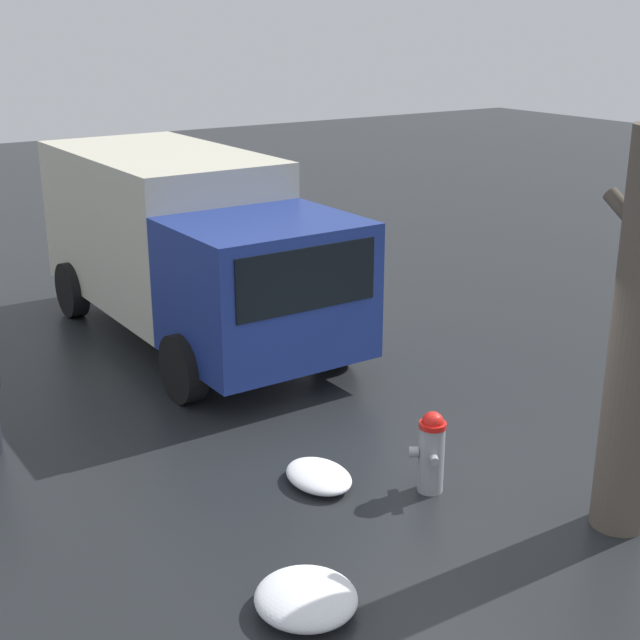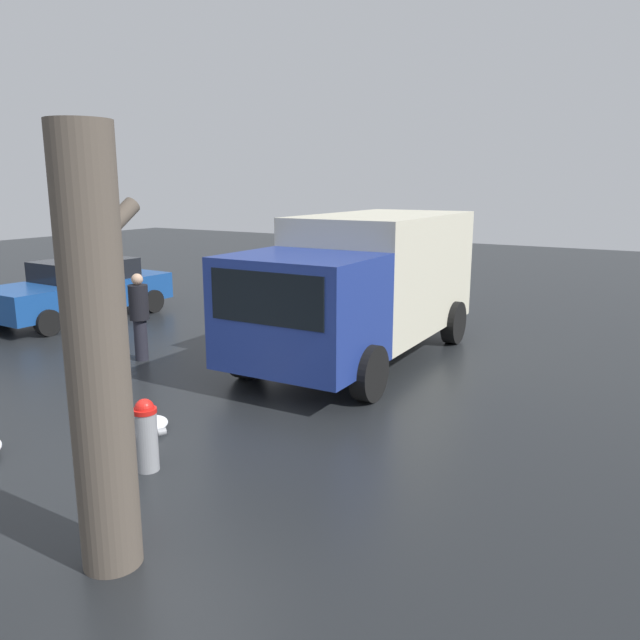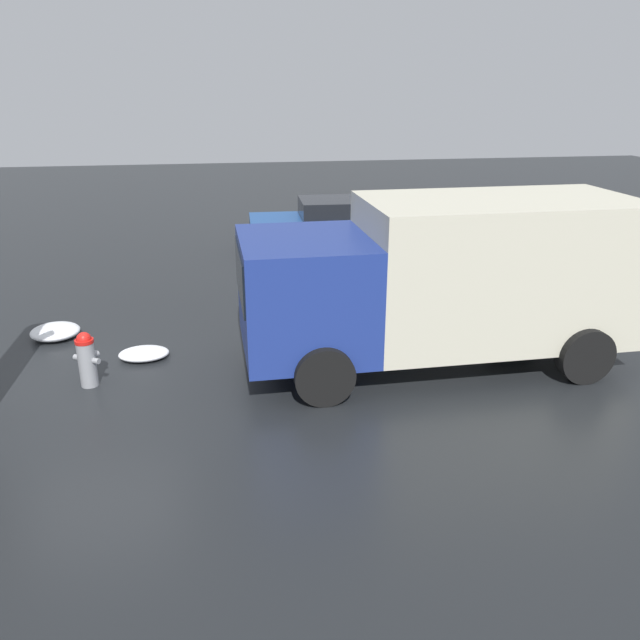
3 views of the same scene
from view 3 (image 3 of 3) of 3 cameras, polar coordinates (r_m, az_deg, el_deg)
The scene contains 7 objects.
ground_plane at distance 10.50m, azimuth -20.25°, elevation -5.60°, with size 60.00×60.00×0.00m, color black.
fire_hydrant at distance 10.32m, azimuth -20.55°, elevation -3.31°, with size 0.45×0.39×0.89m.
delivery_truck at distance 10.40m, azimuth 11.43°, elevation 3.95°, with size 6.40×2.70×2.74m.
pedestrian at distance 13.42m, azimuth -3.80°, elevation 5.50°, with size 0.37×0.37×1.69m.
parked_car at distance 17.71m, azimuth 1.20°, elevation 8.72°, with size 4.60×2.22×1.47m.
snow_pile_by_hydrant at distance 12.60m, azimuth -23.05°, elevation -0.97°, with size 0.88×0.86×0.25m.
snow_pile_curbside at distance 11.15m, azimuth -15.80°, elevation -2.97°, with size 0.85×0.62×0.19m.
Camera 3 is at (2.13, -9.28, 4.41)m, focal length 35.00 mm.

